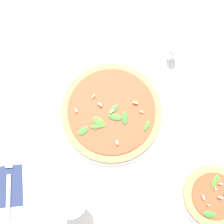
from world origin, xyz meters
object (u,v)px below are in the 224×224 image
at_px(pizza_arugula_main, 112,113).
at_px(shaker_pepper, 172,53).
at_px(fork, 9,183).
at_px(pizza_personal_side, 212,195).
at_px(wine_glass, 73,199).

height_order(pizza_arugula_main, shaker_pepper, shaker_pepper).
bearing_deg(fork, shaker_pepper, -54.24).
xyz_separation_m(pizza_arugula_main, shaker_pepper, (0.11, -0.26, 0.02)).
distance_m(pizza_personal_side, shaker_pepper, 0.47).
bearing_deg(shaker_pepper, pizza_arugula_main, 112.98).
height_order(fork, shaker_pepper, shaker_pepper).
xyz_separation_m(pizza_arugula_main, wine_glass, (-0.20, 0.19, 0.10)).
bearing_deg(pizza_personal_side, shaker_pepper, -9.43).
distance_m(wine_glass, fork, 0.25).
height_order(pizza_personal_side, shaker_pepper, shaker_pepper).
xyz_separation_m(wine_glass, shaker_pepper, (0.31, -0.46, -0.09)).
height_order(pizza_personal_side, fork, pizza_personal_side).
relative_size(pizza_arugula_main, pizza_personal_side, 1.74).
xyz_separation_m(pizza_arugula_main, pizza_personal_side, (-0.35, -0.19, -0.00)).
bearing_deg(wine_glass, fork, 58.80).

